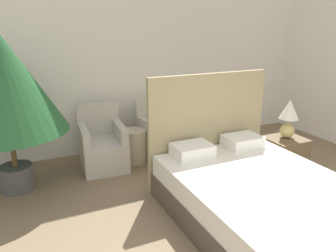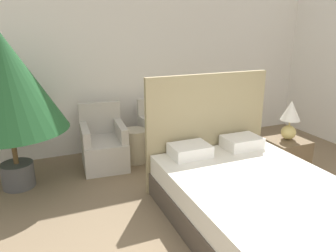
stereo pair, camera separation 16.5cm
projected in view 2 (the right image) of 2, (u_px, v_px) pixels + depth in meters
wall_back at (151, 58)px, 5.28m from camera, size 10.00×0.06×2.90m
bed at (255, 198)px, 3.33m from camera, size 1.62×2.24×1.42m
armchair_near_window_left at (104, 148)px, 4.71m from camera, size 0.65×0.76×0.88m
armchair_near_window_right at (164, 139)px, 5.05m from camera, size 0.68×0.78×0.88m
potted_palm at (4, 83)px, 3.78m from camera, size 1.37×1.37×1.95m
nightstand at (285, 157)px, 4.44m from camera, size 0.51×0.46×0.50m
table_lamp at (290, 117)px, 4.29m from camera, size 0.26×0.26×0.53m
side_table at (136, 146)px, 4.87m from camera, size 0.36×0.36×0.49m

